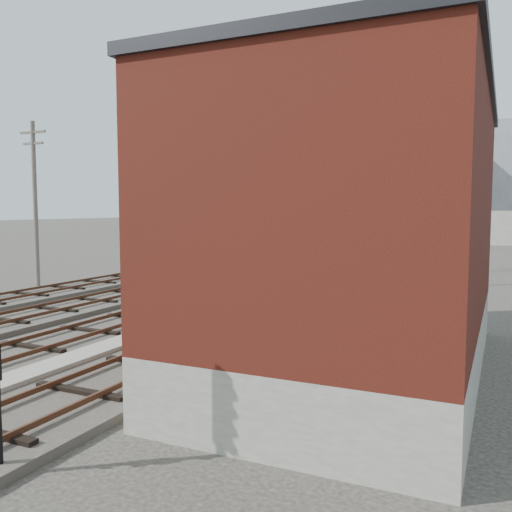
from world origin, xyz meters
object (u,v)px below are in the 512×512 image
Objects in this scene: car_silver at (252,240)px; car_red at (205,250)px; switch_stand at (309,261)px; site_trailer at (301,237)px; car_grey at (256,244)px.

car_red is at bearing -162.68° from car_silver.
site_trailer reaches higher than switch_stand.
car_silver reaches higher than switch_stand.
car_red reaches higher than switch_stand.
car_grey is at bearing 107.77° from switch_stand.
switch_stand is 16.65m from car_grey.
site_trailer is at bearing -28.95° from car_red.
car_red is 0.91× the size of car_grey.
car_grey is at bearing -140.67° from car_silver.
site_trailer is at bearing 91.90° from switch_stand.
switch_stand is 16.39m from site_trailer.
car_grey is (2.72, -4.78, -0.09)m from car_silver.
switch_stand is 12.03m from car_red.
car_silver is at bearing 4.00° from car_red.
site_trailer is 7.37m from car_silver.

